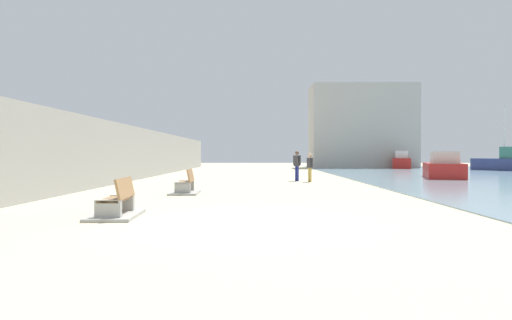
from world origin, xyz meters
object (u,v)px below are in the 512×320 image
object	(u,v)px
bench_far	(185,188)
boat_distant	(443,168)
bench_near	(117,208)
boat_outer	(401,161)
boat_far_right	(510,162)
person_walking	(297,163)
person_standing	(310,165)

from	to	relation	value
bench_far	boat_distant	distance (m)	19.18
bench_near	boat_distant	size ratio (longest dim) A/B	0.37
boat_outer	boat_distant	xyz separation A→B (m)	(-3.98, -22.69, -0.09)
boat_outer	boat_far_right	xyz separation A→B (m)	(7.49, -8.93, 0.11)
person_walking	boat_distant	distance (m)	10.23
person_walking	boat_far_right	world-z (taller)	boat_far_right
bench_near	boat_far_right	world-z (taller)	boat_far_right
person_standing	boat_distant	bearing A→B (deg)	23.71
boat_outer	boat_distant	world-z (taller)	boat_outer
person_walking	boat_distant	size ratio (longest dim) A/B	0.31
bench_far	person_walking	size ratio (longest dim) A/B	1.21
person_standing	boat_outer	world-z (taller)	boat_outer
bench_near	boat_outer	distance (m)	46.21
boat_outer	boat_distant	size ratio (longest dim) A/B	1.10
bench_near	boat_outer	world-z (taller)	boat_outer
person_standing	boat_far_right	bearing A→B (deg)	40.81
boat_far_right	boat_distant	xyz separation A→B (m)	(-11.47, -13.75, -0.20)
bench_near	boat_far_right	bearing A→B (deg)	50.73
boat_outer	boat_far_right	world-z (taller)	boat_far_right
person_walking	boat_far_right	xyz separation A→B (m)	(21.21, 16.84, -0.16)
bench_far	person_walking	distance (m)	10.39
person_standing	boat_outer	bearing A→B (deg)	63.92
bench_near	boat_far_right	xyz separation A→B (m)	(26.96, 32.97, 0.65)
boat_outer	boat_far_right	distance (m)	11.66
boat_far_right	boat_outer	bearing A→B (deg)	129.98
person_standing	boat_far_right	xyz separation A→B (m)	(20.55, 17.74, -0.05)
bench_near	boat_outer	size ratio (longest dim) A/B	0.34
person_walking	person_standing	size ratio (longest dim) A/B	1.09
person_standing	boat_outer	distance (m)	29.70
boat_far_right	person_standing	bearing A→B (deg)	-139.19
bench_near	bench_far	distance (m)	7.16
bench_far	boat_far_right	xyz separation A→B (m)	(26.35, 25.83, 0.65)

